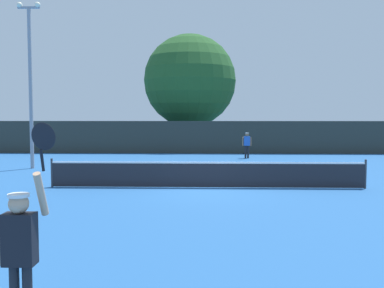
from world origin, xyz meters
name	(u,v)px	position (x,y,z in m)	size (l,w,h in m)	color
ground_plane	(207,188)	(0.00, 0.00, 0.00)	(120.00, 120.00, 0.00)	#235693
tennis_net	(207,174)	(0.00, 0.00, 0.51)	(11.66, 0.08, 1.07)	#232328
perimeter_fence	(206,137)	(0.00, 14.56, 1.15)	(30.95, 0.12, 2.30)	#2D332D
player_serving	(21,241)	(-2.29, -10.73, 1.14)	(0.68, 0.40, 2.58)	black
player_receiving	(247,143)	(2.55, 11.25, 0.98)	(0.57, 0.24, 1.60)	blue
tennis_ball	(171,175)	(-1.58, 3.24, 0.03)	(0.07, 0.07, 0.07)	#CCE033
light_pole	(30,75)	(-8.82, 5.62, 4.71)	(1.18, 0.28, 8.28)	gray
large_tree	(190,81)	(-1.32, 19.28, 5.50)	(7.45, 7.45, 9.23)	brown
parked_car_near	(116,138)	(-7.64, 20.65, 0.78)	(2.26, 4.35, 1.69)	navy
parked_car_mid	(168,137)	(-3.32, 21.79, 0.78)	(2.48, 4.43, 1.69)	black
parked_car_far	(283,139)	(6.29, 19.55, 0.78)	(2.35, 4.38, 1.69)	red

